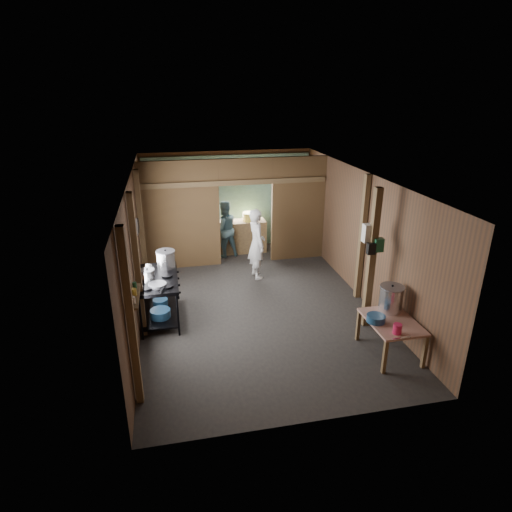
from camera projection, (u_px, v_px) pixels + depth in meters
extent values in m
cube|color=black|center=(254.00, 302.00, 8.88)|extent=(4.50, 7.00, 0.00)
cube|color=black|center=(254.00, 177.00, 7.92)|extent=(4.50, 7.00, 0.00)
cube|color=brown|center=(228.00, 200.00, 11.58)|extent=(4.50, 0.00, 2.60)
cube|color=brown|center=(312.00, 338.00, 5.21)|extent=(4.50, 0.00, 2.60)
cube|color=brown|center=(135.00, 251.00, 7.97)|extent=(0.00, 7.00, 2.60)
cube|color=brown|center=(361.00, 235.00, 8.83)|extent=(0.00, 7.00, 2.60)
cube|color=brown|center=(180.00, 216.00, 10.15)|extent=(1.85, 0.10, 2.60)
cube|color=brown|center=(298.00, 209.00, 10.70)|extent=(1.35, 0.10, 2.60)
cube|color=brown|center=(245.00, 171.00, 10.08)|extent=(1.30, 0.10, 0.60)
cube|color=#71A19F|center=(228.00, 202.00, 11.55)|extent=(4.40, 0.06, 2.50)
cube|color=brown|center=(243.00, 236.00, 11.46)|extent=(1.20, 0.50, 0.85)
cylinder|color=silver|center=(237.00, 178.00, 11.32)|extent=(0.20, 0.03, 0.20)
cube|color=brown|center=(131.00, 320.00, 5.62)|extent=(0.10, 0.12, 2.60)
cube|color=brown|center=(137.00, 267.00, 7.25)|extent=(0.10, 0.12, 2.60)
cube|color=brown|center=(142.00, 231.00, 9.07)|extent=(0.10, 0.12, 2.60)
cube|color=brown|center=(362.00, 239.00, 8.63)|extent=(0.10, 0.12, 2.60)
cube|color=brown|center=(371.00, 260.00, 7.57)|extent=(0.12, 0.12, 2.60)
cube|color=brown|center=(236.00, 182.00, 10.08)|extent=(4.40, 0.12, 0.12)
cylinder|color=gray|center=(137.00, 227.00, 8.21)|extent=(0.03, 0.34, 0.34)
cylinder|color=black|center=(138.00, 226.00, 8.61)|extent=(0.03, 0.30, 0.30)
cube|color=brown|center=(134.00, 296.00, 6.04)|extent=(0.14, 0.80, 0.03)
cylinder|color=silver|center=(133.00, 300.00, 5.79)|extent=(0.07, 0.07, 0.10)
cylinder|color=gold|center=(134.00, 292.00, 6.02)|extent=(0.08, 0.08, 0.10)
cylinder|color=#164D2E|center=(135.00, 285.00, 6.22)|extent=(0.06, 0.06, 0.10)
cube|color=silver|center=(369.00, 233.00, 7.45)|extent=(0.22, 0.15, 0.32)
cube|color=#164D2E|center=(378.00, 245.00, 7.42)|extent=(0.16, 0.12, 0.24)
cube|color=black|center=(371.00, 249.00, 7.39)|extent=(0.14, 0.10, 0.20)
cylinder|color=silver|center=(148.00, 268.00, 8.21)|extent=(0.19, 0.19, 0.10)
cylinder|color=navy|center=(160.00, 313.00, 7.93)|extent=(0.37, 0.37, 0.15)
cylinder|color=navy|center=(160.00, 302.00, 8.39)|extent=(0.29, 0.29, 0.12)
cylinder|color=navy|center=(376.00, 318.00, 6.92)|extent=(0.31, 0.31, 0.11)
cylinder|color=#C21D49|center=(397.00, 329.00, 6.57)|extent=(0.17, 0.17, 0.16)
cube|color=silver|center=(402.00, 338.00, 6.47)|extent=(0.30, 0.05, 0.01)
cylinder|color=gold|center=(250.00, 217.00, 11.30)|extent=(0.39, 0.39, 0.22)
cylinder|color=#CF4316|center=(231.00, 219.00, 11.22)|extent=(0.13, 0.13, 0.15)
imported|color=silver|center=(257.00, 244.00, 9.78)|extent=(0.46, 0.64, 1.63)
imported|color=slate|center=(224.00, 229.00, 11.02)|extent=(0.82, 0.70, 1.47)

